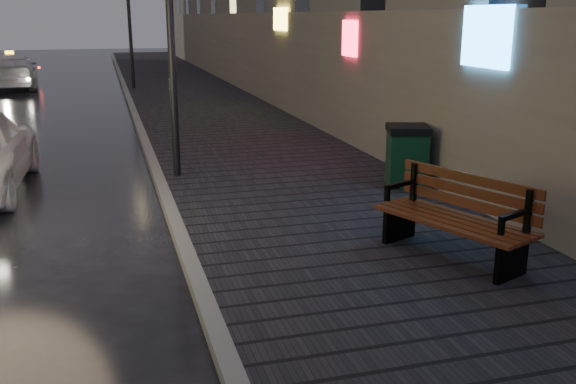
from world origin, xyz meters
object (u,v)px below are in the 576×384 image
at_px(lamp_far, 129,6).
at_px(taxi_mid, 12,71).
at_px(bench, 457,216).
at_px(trash_bin, 407,156).

bearing_deg(lamp_far, taxi_mid, 152.45).
height_order(lamp_far, taxi_mid, lamp_far).
bearing_deg(lamp_far, bench, -82.29).
bearing_deg(lamp_far, trash_bin, -77.89).
bearing_deg(taxi_mid, bench, 103.66).
xyz_separation_m(lamp_far, bench, (2.88, -21.28, -2.81)).
xyz_separation_m(lamp_far, taxi_mid, (-5.05, 2.63, -2.74)).
distance_m(lamp_far, bench, 21.66).
bearing_deg(bench, lamp_far, 75.53).
relative_size(lamp_far, bench, 2.42).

